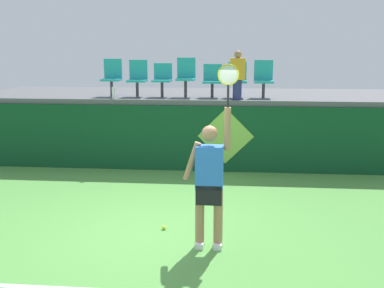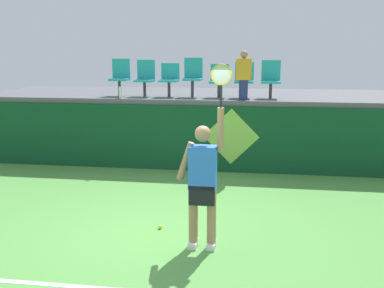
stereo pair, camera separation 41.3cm
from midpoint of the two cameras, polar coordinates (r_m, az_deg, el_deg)
The scene contains 15 objects.
ground_plane at distance 6.97m, azimuth -3.01°, elevation -11.30°, with size 40.00×40.00×0.00m, color #519342.
court_back_wall at distance 10.22m, azimuth 0.91°, elevation 0.79°, with size 10.70×0.20×1.51m, color #0F4223.
spectator_platform at distance 11.61m, azimuth 1.89°, elevation 6.23°, with size 10.70×3.18×0.12m, color #56565B.
tennis_player at distance 6.16m, azimuth 3.34°, elevation -4.71°, with size 0.75×0.26×2.58m.
tennis_ball at distance 7.09m, azimuth -2.41°, elevation -10.58°, with size 0.07×0.07×0.07m, color #D1E533.
water_bottle at distance 10.48m, azimuth -8.03°, elevation 6.55°, with size 0.08×0.08×0.27m, color white.
stadium_chair_0 at distance 11.04m, azimuth -8.15°, elevation 8.68°, with size 0.44×0.42×0.89m.
stadium_chair_1 at distance 10.88m, azimuth -4.93°, elevation 8.60°, with size 0.44×0.42×0.87m.
stadium_chair_2 at distance 10.75m, azimuth -1.79°, elevation 8.48°, with size 0.44×0.42×0.79m.
stadium_chair_3 at distance 10.68m, azimuth 1.23°, elevation 8.80°, with size 0.44×0.42×0.92m.
stadium_chair_4 at distance 10.62m, azimuth 4.65°, elevation 8.30°, with size 0.44×0.42×0.78m.
stadium_chair_5 at distance 10.60m, azimuth 7.83°, elevation 8.34°, with size 0.44×0.42×0.82m.
stadium_chair_6 at distance 10.62m, azimuth 11.19°, elevation 8.33°, with size 0.44×0.42×0.87m.
spectator_0 at distance 10.12m, azimuth 7.83°, elevation 8.80°, with size 0.34×0.20×1.10m.
wall_signage_mount at distance 10.22m, azimuth 6.11°, elevation -3.62°, with size 1.27×0.01×1.47m.
Camera 2 is at (1.47, -6.24, 2.78)m, focal length 41.58 mm.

